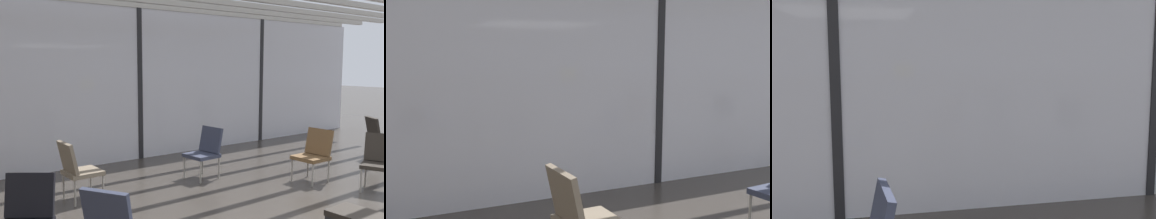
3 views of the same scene
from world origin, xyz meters
The scene contains 4 objects.
glass_curtain_wall centered at (0.00, 5.20, 1.54)m, with size 14.00×0.08×3.08m, color silver.
window_mullion_1 centered at (0.00, 5.20, 1.54)m, with size 0.10×0.12×3.08m, color black.
window_mullion_2 centered at (3.50, 5.20, 1.54)m, with size 0.10×0.12×3.08m, color black.
parked_airplane centered at (1.31, 9.83, 2.17)m, with size 12.90×4.34×4.34m.
Camera 3 is at (0.28, 0.82, 1.62)m, focal length 40.72 mm.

